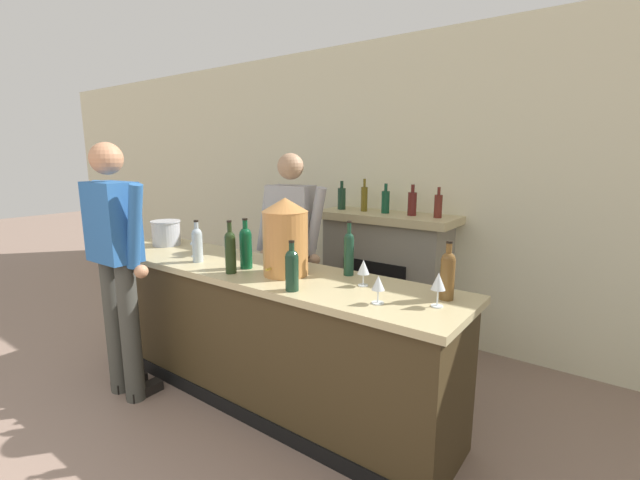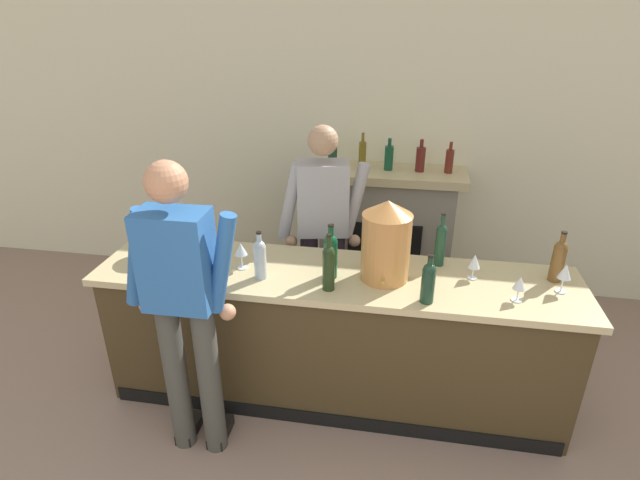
% 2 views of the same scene
% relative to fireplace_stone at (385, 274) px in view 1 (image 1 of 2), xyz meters
% --- Properties ---
extents(wall_back_panel, '(12.00, 0.07, 2.75)m').
position_rel_fireplace_stone_xyz_m(wall_back_panel, '(-0.01, 0.26, 0.77)').
color(wall_back_panel, beige).
rests_on(wall_back_panel, ground_plane).
extents(bar_counter, '(2.97, 0.67, 0.94)m').
position_rel_fireplace_stone_xyz_m(bar_counter, '(-0.26, -1.45, -0.13)').
color(bar_counter, '#3D301A').
rests_on(bar_counter, ground_plane).
extents(fireplace_stone, '(1.29, 0.52, 1.49)m').
position_rel_fireplace_stone_xyz_m(fireplace_stone, '(0.00, 0.00, 0.00)').
color(fireplace_stone, gray).
rests_on(fireplace_stone, ground_plane).
extents(person_customer, '(0.66, 0.30, 1.78)m').
position_rel_fireplace_stone_xyz_m(person_customer, '(-0.99, -2.01, 0.38)').
color(person_customer, '#3F4039').
rests_on(person_customer, ground_plane).
extents(person_bartender, '(0.65, 0.36, 1.72)m').
position_rel_fireplace_stone_xyz_m(person_bartender, '(-0.43, -0.83, 0.34)').
color(person_bartender, '#2C232F').
rests_on(person_bartender, ground_plane).
extents(copper_dispenser, '(0.29, 0.33, 0.50)m').
position_rel_fireplace_stone_xyz_m(copper_dispenser, '(0.04, -1.45, 0.59)').
color(copper_dispenser, '#C17F42').
rests_on(copper_dispenser, bar_counter).
extents(ice_bucket_steel, '(0.24, 0.24, 0.21)m').
position_rel_fireplace_stone_xyz_m(ice_bucket_steel, '(-1.38, -1.36, 0.44)').
color(ice_bucket_steel, silver).
rests_on(ice_bucket_steel, bar_counter).
extents(wine_bottle_chardonnay_pale, '(0.08, 0.08, 0.34)m').
position_rel_fireplace_stone_xyz_m(wine_bottle_chardonnay_pale, '(-0.28, -1.49, 0.49)').
color(wine_bottle_chardonnay_pale, '#0D4827').
rests_on(wine_bottle_chardonnay_pale, bar_counter).
extents(wine_bottle_cabernet_heavy, '(0.07, 0.07, 0.30)m').
position_rel_fireplace_stone_xyz_m(wine_bottle_cabernet_heavy, '(-0.69, -1.57, 0.47)').
color(wine_bottle_cabernet_heavy, '#A6B4BA').
rests_on(wine_bottle_cabernet_heavy, bar_counter).
extents(wine_bottle_port_short, '(0.08, 0.08, 0.32)m').
position_rel_fireplace_stone_xyz_m(wine_bottle_port_short, '(1.05, -1.31, 0.48)').
color(wine_bottle_port_short, brown).
rests_on(wine_bottle_port_short, bar_counter).
extents(wine_bottle_rose_blush, '(0.08, 0.08, 0.29)m').
position_rel_fireplace_stone_xyz_m(wine_bottle_rose_blush, '(0.29, -1.68, 0.47)').
color(wine_bottle_rose_blush, '#183524').
rests_on(wine_bottle_rose_blush, bar_counter).
extents(wine_bottle_burgundy_dark, '(0.07, 0.07, 0.35)m').
position_rel_fireplace_stone_xyz_m(wine_bottle_burgundy_dark, '(-0.26, -1.64, 0.49)').
color(wine_bottle_burgundy_dark, '#1E2F15').
rests_on(wine_bottle_burgundy_dark, bar_counter).
extents(wine_bottle_merlot_tall, '(0.07, 0.07, 0.35)m').
position_rel_fireplace_stone_xyz_m(wine_bottle_merlot_tall, '(0.38, -1.22, 0.49)').
color(wine_bottle_merlot_tall, '#183B29').
rests_on(wine_bottle_merlot_tall, bar_counter).
extents(wine_glass_near_bucket, '(0.08, 0.08, 0.17)m').
position_rel_fireplace_stone_xyz_m(wine_glass_near_bucket, '(-0.84, -1.48, 0.46)').
color(wine_glass_near_bucket, silver).
rests_on(wine_glass_near_bucket, bar_counter).
extents(wine_glass_mid_counter, '(0.07, 0.07, 0.16)m').
position_rel_fireplace_stone_xyz_m(wine_glass_mid_counter, '(0.57, -1.36, 0.45)').
color(wine_glass_mid_counter, silver).
rests_on(wine_glass_mid_counter, bar_counter).
extents(wine_glass_front_right, '(0.07, 0.07, 0.15)m').
position_rel_fireplace_stone_xyz_m(wine_glass_front_right, '(0.79, -1.58, 0.44)').
color(wine_glass_front_right, silver).
rests_on(wine_glass_front_right, bar_counter).
extents(wine_glass_back_row, '(0.07, 0.07, 0.18)m').
position_rel_fireplace_stone_xyz_m(wine_glass_back_row, '(1.05, -1.44, 0.47)').
color(wine_glass_back_row, silver).
rests_on(wine_glass_back_row, bar_counter).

